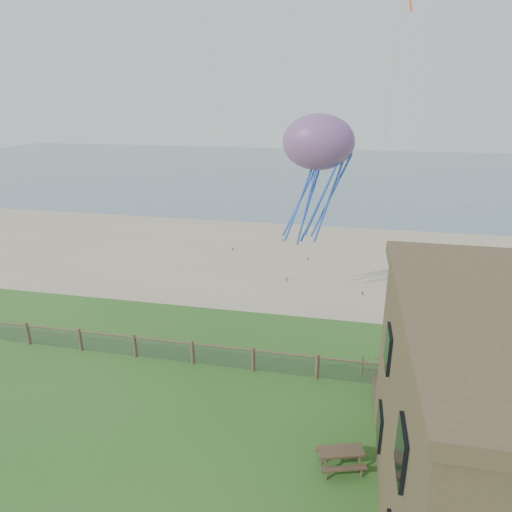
{
  "coord_description": "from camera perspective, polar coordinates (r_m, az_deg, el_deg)",
  "views": [
    {
      "loc": [
        3.9,
        -12.17,
        12.38
      ],
      "look_at": [
        -0.27,
        8.0,
        5.06
      ],
      "focal_mm": 32.0,
      "sensor_mm": 36.0,
      "label": 1
    }
  ],
  "objects": [
    {
      "name": "picnic_table",
      "position": [
        17.69,
        10.47,
        -23.78
      ],
      "size": [
        1.85,
        1.59,
        0.66
      ],
      "primitive_type": null,
      "rotation": [
        0.0,
        0.0,
        0.3
      ],
      "color": "brown",
      "rests_on": "ground"
    },
    {
      "name": "ocean",
      "position": [
        79.24,
        8.87,
        10.34
      ],
      "size": [
        160.0,
        68.0,
        0.02
      ],
      "primitive_type": "cube",
      "color": "slate",
      "rests_on": "ground"
    },
    {
      "name": "ground",
      "position": [
        17.79,
        -4.81,
        -24.62
      ],
      "size": [
        160.0,
        160.0,
        0.0
      ],
      "primitive_type": "plane",
      "color": "#27591E",
      "rests_on": "ground"
    },
    {
      "name": "chainlink_fence",
      "position": [
        22.03,
        -0.37,
        -12.92
      ],
      "size": [
        36.2,
        0.2,
        1.25
      ],
      "primitive_type": null,
      "color": "brown",
      "rests_on": "ground"
    },
    {
      "name": "octopus_kite",
      "position": [
        26.93,
        7.6,
        9.66
      ],
      "size": [
        4.58,
        4.03,
        7.84
      ],
      "primitive_type": null,
      "rotation": [
        0.0,
        0.0,
        -0.43
      ],
      "color": "red"
    },
    {
      "name": "sand_beach",
      "position": [
        36.55,
        4.87,
        -0.31
      ],
      "size": [
        72.0,
        20.0,
        0.02
      ],
      "primitive_type": "cube",
      "color": "tan",
      "rests_on": "ground"
    }
  ]
}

